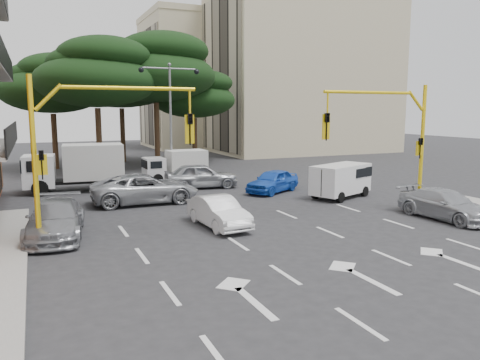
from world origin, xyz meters
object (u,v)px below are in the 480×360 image
object	(u,v)px
car_silver_parked	(445,205)
signal_mast_right	(394,130)
van_white	(341,181)
car_silver_cross_b	(201,176)
car_silver_cross_a	(145,189)
box_truck_a	(76,168)
car_blue_compact	(273,181)
signal_mast_left	(89,137)
street_lamp_center	(170,101)
box_truck_b	(176,166)
car_silver_wagon	(56,219)
car_white_hatch	(218,212)

from	to	relation	value
car_silver_parked	signal_mast_right	bearing A→B (deg)	116.70
van_white	car_silver_cross_b	bearing A→B (deg)	-157.59
car_silver_cross_a	van_white	xyz separation A→B (m)	(10.25, -2.84, 0.17)
box_truck_a	signal_mast_right	bearing A→B (deg)	-127.59
car_silver_parked	car_blue_compact	bearing A→B (deg)	109.26
signal_mast_left	car_silver_parked	xyz separation A→B (m)	(14.86, -2.12, -3.23)
signal_mast_right	van_white	size ratio (longest dim) A/B	1.60
street_lamp_center	car_silver_parked	distance (m)	18.65
van_white	box_truck_b	world-z (taller)	box_truck_b
car_silver_parked	signal_mast_left	bearing A→B (deg)	168.10
street_lamp_center	car_silver_wagon	distance (m)	15.47
car_white_hatch	box_truck_b	bearing A→B (deg)	77.29
car_silver_wagon	car_silver_parked	bearing A→B (deg)	-5.33
car_silver_wagon	car_silver_cross_a	world-z (taller)	car_silver_cross_a
box_truck_b	car_silver_wagon	bearing A→B (deg)	144.86
box_truck_b	car_blue_compact	bearing A→B (deg)	-148.89
van_white	box_truck_b	bearing A→B (deg)	-166.92
signal_mast_left	van_white	xyz separation A→B (m)	(13.64, 4.01, -2.95)
car_white_hatch	car_blue_compact	xyz separation A→B (m)	(5.90, 6.35, 0.04)
signal_mast_left	car_blue_compact	size ratio (longest dim) A/B	1.52
car_silver_wagon	car_silver_cross_a	distance (m)	6.93
signal_mast_right	signal_mast_left	distance (m)	13.61
car_silver_parked	box_truck_b	bearing A→B (deg)	113.07
street_lamp_center	car_silver_wagon	world-z (taller)	street_lamp_center
street_lamp_center	car_white_hatch	distance (m)	14.29
street_lamp_center	car_white_hatch	xyz separation A→B (m)	(-1.73, -13.35, -4.79)
street_lamp_center	car_silver_cross_b	size ratio (longest dim) A/B	1.70
street_lamp_center	box_truck_a	xyz separation A→B (m)	(-6.41, -2.00, -4.03)
car_silver_cross_a	box_truck_a	xyz separation A→B (m)	(-2.99, 5.16, 0.63)
street_lamp_center	van_white	size ratio (longest dim) A/B	2.07
signal_mast_left	car_blue_compact	xyz separation A→B (m)	(10.97, 7.01, -3.21)
street_lamp_center	box_truck_a	size ratio (longest dim) A/B	1.36
car_silver_cross_a	car_silver_parked	world-z (taller)	car_silver_cross_a
signal_mast_left	car_silver_cross_a	distance (m)	8.25
signal_mast_left	car_silver_wagon	distance (m)	3.77
signal_mast_right	car_silver_cross_b	size ratio (longest dim) A/B	1.31
signal_mast_right	car_white_hatch	bearing A→B (deg)	175.59
signal_mast_left	car_white_hatch	distance (m)	6.07
car_white_hatch	car_silver_cross_b	size ratio (longest dim) A/B	0.84
car_white_hatch	van_white	world-z (taller)	van_white
signal_mast_right	box_truck_a	size ratio (longest dim) A/B	1.05
van_white	box_truck_a	bearing A→B (deg)	-143.23
street_lamp_center	van_white	xyz separation A→B (m)	(6.83, -10.00, -4.49)
signal_mast_right	car_blue_compact	bearing A→B (deg)	110.60
car_silver_wagon	car_silver_cross_b	world-z (taller)	car_silver_cross_b
signal_mast_right	car_silver_wagon	xyz separation A→B (m)	(-14.80, 1.64, -3.18)
signal_mast_right	van_white	bearing A→B (deg)	89.60
signal_mast_left	box_truck_a	size ratio (longest dim) A/B	1.05
car_blue_compact	car_silver_cross_a	bearing A→B (deg)	-119.03
car_silver_parked	car_silver_cross_a	bearing A→B (deg)	138.20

